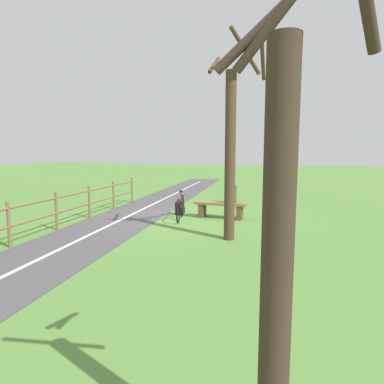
% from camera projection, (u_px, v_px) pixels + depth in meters
% --- Properties ---
extents(ground_plane, '(80.00, 80.00, 0.00)m').
position_uv_depth(ground_plane, '(181.00, 217.00, 10.70)').
color(ground_plane, '#548438').
extents(paved_path, '(5.86, 36.04, 0.02)m').
position_uv_depth(paved_path, '(65.00, 247.00, 7.33)').
color(paved_path, '#4C494C').
rests_on(paved_path, ground_plane).
extents(path_centre_line, '(3.33, 31.85, 0.00)m').
position_uv_depth(path_centre_line, '(65.00, 247.00, 7.33)').
color(path_centre_line, silver).
rests_on(path_centre_line, paved_path).
extents(bench, '(1.64, 0.47, 0.51)m').
position_uv_depth(bench, '(221.00, 207.00, 10.46)').
color(bench, brown).
rests_on(bench, ground_plane).
extents(person_seated, '(0.33, 0.33, 0.74)m').
position_uv_depth(person_seated, '(231.00, 193.00, 10.29)').
color(person_seated, '#38383D').
rests_on(person_seated, bench).
extents(bicycle, '(0.41, 1.64, 0.89)m').
position_uv_depth(bicycle, '(180.00, 207.00, 10.26)').
color(bicycle, black).
rests_on(bicycle, ground_plane).
extents(backpack, '(0.27, 0.31, 0.43)m').
position_uv_depth(backpack, '(180.00, 209.00, 11.02)').
color(backpack, black).
rests_on(backpack, ground_plane).
extents(fence_roadside, '(0.77, 8.40, 1.03)m').
position_uv_depth(fence_roadside, '(74.00, 203.00, 9.68)').
color(fence_roadside, brown).
rests_on(fence_roadside, ground_plane).
extents(tree_mid_field, '(1.21, 1.42, 4.71)m').
position_uv_depth(tree_mid_field, '(232.00, 147.00, 7.71)').
color(tree_mid_field, '#473323').
rests_on(tree_mid_field, ground_plane).
extents(tree_far_left, '(0.93, 0.94, 3.60)m').
position_uv_depth(tree_far_left, '(279.00, 253.00, 1.85)').
color(tree_far_left, '#38281E').
rests_on(tree_far_left, ground_plane).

